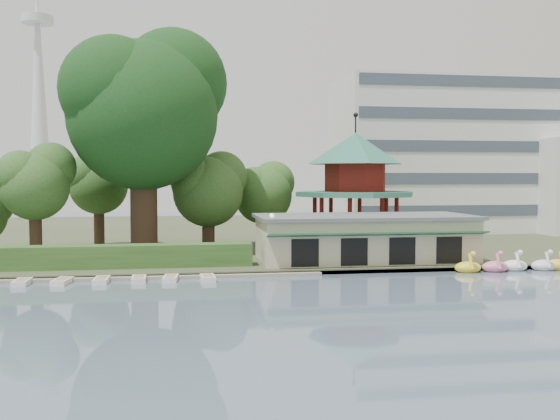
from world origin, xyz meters
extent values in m
plane|color=slate|center=(0.00, 0.00, 0.00)|extent=(220.00, 220.00, 0.00)
cube|color=#424930|center=(0.00, 52.00, 0.20)|extent=(220.00, 70.00, 0.40)
cube|color=gray|center=(0.00, 17.30, 0.15)|extent=(220.00, 0.60, 0.30)
cube|color=gray|center=(-12.00, 17.20, 0.12)|extent=(34.00, 1.60, 0.24)
cube|color=#C0B594|center=(10.00, 22.00, 2.20)|extent=(18.00, 8.00, 3.60)
cube|color=#595B5E|center=(10.00, 22.00, 4.15)|extent=(18.60, 8.60, 0.30)
cube|color=#194C2D|center=(10.00, 17.70, 3.00)|extent=(18.00, 1.59, 0.45)
cylinder|color=#C0B594|center=(12.00, 32.00, 1.00)|extent=(10.40, 10.40, 1.20)
cylinder|color=#2D6D57|center=(12.00, 32.00, 5.85)|extent=(12.40, 12.40, 0.50)
cylinder|color=maroon|center=(12.00, 32.00, 7.50)|extent=(6.40, 6.40, 2.80)
cone|color=#2D6D57|center=(12.00, 32.00, 10.50)|extent=(10.00, 10.00, 3.20)
cylinder|color=black|center=(12.00, 32.00, 13.00)|extent=(0.16, 0.16, 1.80)
cube|color=silver|center=(30.00, 50.00, 10.40)|extent=(30.00, 14.00, 20.00)
cone|color=silver|center=(-42.00, 140.00, 30.00)|extent=(6.00, 6.00, 60.00)
cylinder|color=silver|center=(-42.00, 140.00, 48.00)|extent=(8.00, 8.00, 2.00)
cube|color=#365D25|center=(-15.00, 20.50, 1.30)|extent=(30.00, 2.00, 1.80)
cylinder|color=black|center=(1.50, 19.00, 2.40)|extent=(0.12, 0.12, 4.00)
sphere|color=beige|center=(1.50, 19.00, 4.50)|extent=(0.36, 0.36, 0.36)
cylinder|color=#3A281C|center=(-9.00, 28.00, 5.54)|extent=(2.44, 2.44, 10.28)
sphere|color=#173E16|center=(-9.00, 28.00, 13.14)|extent=(13.53, 13.53, 13.53)
sphere|color=#173E16|center=(-6.29, 30.03, 16.43)|extent=(10.15, 10.15, 10.15)
sphere|color=#173E16|center=(-11.37, 26.65, 15.20)|extent=(9.47, 9.47, 9.47)
cylinder|color=#3A281C|center=(-18.00, 26.00, 2.97)|extent=(1.05, 1.05, 5.14)
sphere|color=#365D25|center=(-18.00, 26.00, 6.77)|extent=(5.81, 5.81, 5.81)
sphere|color=#365D25|center=(-16.84, 26.87, 8.42)|extent=(4.36, 4.36, 4.36)
sphere|color=#365D25|center=(-19.02, 25.42, 7.80)|extent=(4.07, 4.07, 4.07)
cylinder|color=#3A281C|center=(-3.00, 32.00, 2.70)|extent=(1.25, 1.25, 4.61)
sphere|color=#365D25|center=(-3.00, 32.00, 6.11)|extent=(6.94, 6.94, 6.94)
sphere|color=#365D25|center=(-1.61, 33.04, 7.59)|extent=(5.20, 5.20, 5.20)
sphere|color=#365D25|center=(-4.21, 31.31, 7.03)|extent=(4.86, 4.86, 4.86)
cylinder|color=#3A281C|center=(3.00, 36.00, 2.52)|extent=(1.11, 1.11, 4.23)
sphere|color=#365D25|center=(3.00, 36.00, 5.65)|extent=(6.18, 6.18, 6.18)
sphere|color=#365D25|center=(4.24, 36.93, 7.00)|extent=(4.63, 4.63, 4.63)
sphere|color=#365D25|center=(1.92, 35.38, 6.49)|extent=(4.32, 4.32, 4.32)
cylinder|color=#3A281C|center=(-14.00, 36.00, 2.95)|extent=(1.07, 1.07, 5.10)
sphere|color=#365D25|center=(-14.00, 36.00, 6.73)|extent=(5.93, 5.93, 5.93)
sphere|color=#365D25|center=(-12.81, 36.89, 8.36)|extent=(4.44, 4.44, 4.44)
sphere|color=#365D25|center=(-15.04, 35.41, 7.75)|extent=(4.15, 4.15, 4.15)
ellipsoid|color=yellow|center=(16.94, 16.52, 0.35)|extent=(2.16, 1.44, 0.99)
cylinder|color=yellow|center=(16.94, 15.97, 0.90)|extent=(0.26, 0.79, 1.29)
sphere|color=yellow|center=(16.94, 15.67, 1.55)|extent=(0.44, 0.44, 0.44)
ellipsoid|color=pink|center=(19.23, 16.46, 0.35)|extent=(2.16, 1.44, 0.99)
cylinder|color=pink|center=(19.23, 15.91, 0.90)|extent=(0.26, 0.79, 1.29)
sphere|color=pink|center=(19.23, 15.61, 1.55)|extent=(0.44, 0.44, 0.44)
ellipsoid|color=white|center=(21.08, 16.79, 0.35)|extent=(2.16, 1.44, 0.99)
cylinder|color=white|center=(21.08, 16.24, 0.90)|extent=(0.26, 0.79, 1.29)
sphere|color=white|center=(21.08, 15.94, 1.55)|extent=(0.44, 0.44, 0.44)
ellipsoid|color=white|center=(23.57, 16.59, 0.35)|extent=(2.16, 1.44, 0.99)
cylinder|color=white|center=(23.57, 16.04, 0.90)|extent=(0.26, 0.79, 1.29)
sphere|color=white|center=(23.57, 15.74, 1.55)|extent=(0.44, 0.44, 0.44)
ellipsoid|color=yellow|center=(24.84, 16.65, 0.35)|extent=(2.16, 1.44, 0.99)
cube|color=silver|center=(-16.71, 15.83, 0.18)|extent=(1.01, 2.31, 0.36)
cube|color=silver|center=(-13.99, 15.78, 0.18)|extent=(1.30, 2.41, 0.36)
cube|color=silver|center=(-11.30, 15.86, 0.18)|extent=(1.04, 2.32, 0.36)
cube|color=silver|center=(-8.68, 15.93, 0.18)|extent=(1.07, 2.33, 0.36)
cube|color=silver|center=(-6.41, 15.94, 0.18)|extent=(1.18, 2.37, 0.36)
cube|color=silver|center=(-3.72, 15.66, 0.18)|extent=(1.11, 2.35, 0.36)
camera|label=1|loc=(-5.51, -29.91, 7.54)|focal=40.00mm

